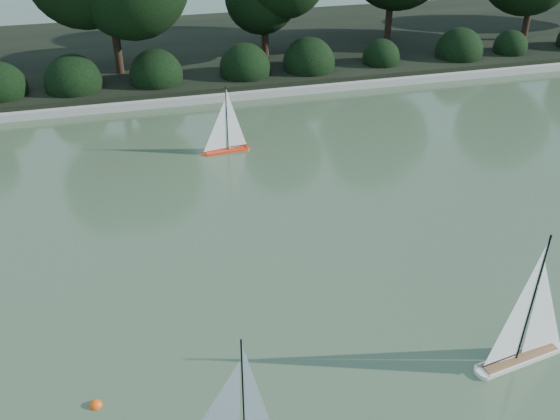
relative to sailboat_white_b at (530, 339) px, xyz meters
name	(u,v)px	position (x,y,z in m)	size (l,w,h in m)	color
ground	(408,333)	(-1.18, 0.78, -0.30)	(80.00, 80.00, 0.00)	#384A2C
pond_coping	(250,94)	(-1.18, 9.78, -0.21)	(40.00, 0.35, 0.18)	gray
far_bank	(220,48)	(-1.18, 13.78, -0.15)	(40.00, 8.00, 0.30)	black
shrub_hedge	(242,69)	(-1.18, 10.68, 0.15)	(29.10, 1.10, 1.10)	black
sailboat_white_b	(530,339)	(0.00, 0.00, 0.00)	(1.42, 0.43, 1.93)	silver
sailboat_orange	(222,142)	(-2.43, 6.78, -0.07)	(1.07, 0.25, 1.46)	#FE3111
race_buoy	(96,406)	(-5.01, 0.59, -0.30)	(0.14, 0.14, 0.14)	#E84F0C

